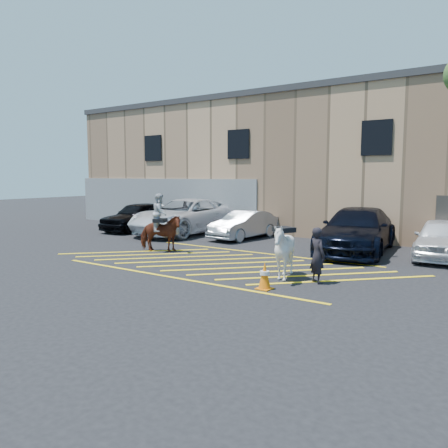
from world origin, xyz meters
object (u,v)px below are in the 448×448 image
Objects in this scene: car_black_suv at (138,216)px; saddled_white at (284,251)px; mounted_bay at (160,228)px; car_silver_sedan at (244,225)px; car_white_suv at (441,239)px; handler at (317,255)px; car_white_pickup at (186,216)px; traffic_cone at (265,276)px; car_blue_suv at (357,230)px.

saddled_white is at bearing -28.28° from car_black_suv.
car_silver_sedan is at bearing 80.11° from mounted_bay.
car_white_suv is 6.39m from handler.
car_white_pickup is 11.94m from car_white_suv.
car_white_suv is at bearing -77.85° from handler.
mounted_bay reaches higher than car_white_pickup.
car_white_pickup is at bearing 174.64° from car_white_suv.
handler reaches higher than car_white_suv.
car_silver_sedan is at bearing 173.21° from car_white_suv.
car_white_suv is 2.69× the size of handler.
car_white_pickup is 8.84× the size of traffic_cone.
car_silver_sedan is 5.47× the size of traffic_cone.
traffic_cone is (-0.24, -7.02, -0.49)m from car_blue_suv.
car_white_suv is at bearing 0.64° from car_white_pickup.
car_blue_suv is 3.75× the size of handler.
car_blue_suv reaches higher than car_white_suv.
mounted_bay is at bearing -158.63° from car_white_suv.
car_white_pickup reaches higher than car_black_suv.
car_silver_sedan is 9.31m from traffic_cone.
traffic_cone is at bearing 91.05° from handler.
car_white_pickup is at bearing -170.62° from car_silver_sedan.
mounted_bay is at bearing -60.50° from car_white_pickup.
saddled_white is at bearing -34.39° from car_white_pickup.
saddled_white is (8.65, -6.14, -0.07)m from car_white_pickup.
car_white_pickup is (2.99, 0.42, 0.12)m from car_black_suv.
car_white_suv is at bearing -0.78° from car_black_suv.
car_blue_suv is at bearing 33.84° from mounted_bay.
handler is at bearing -38.86° from car_silver_sedan.
car_white_suv is (14.93, 0.35, -0.06)m from car_black_suv.
car_white_suv is 8.04m from traffic_cone.
traffic_cone is (11.73, -7.01, -0.41)m from car_black_suv.
handler is at bearing 57.77° from traffic_cone.
car_black_suv reaches higher than car_silver_sedan.
saddled_white is at bearing 94.27° from traffic_cone.
car_white_pickup is at bearing 5.92° from car_black_suv.
car_white_pickup reaches higher than saddled_white.
traffic_cone is (-0.89, -1.41, -0.42)m from handler.
traffic_cone is (5.32, -7.63, -0.29)m from car_silver_sedan.
car_white_suv is 2.21× the size of saddled_white.
car_white_suv is (2.95, 0.34, -0.14)m from car_blue_suv.
car_white_suv is at bearing 61.54° from saddled_white.
car_silver_sedan is 0.68× the size of car_blue_suv.
car_black_suv is at bearing 176.33° from car_white_suv.
car_black_suv is 2.91× the size of handler.
handler is (0.65, -5.61, -0.07)m from car_blue_suv.
handler is 1.72m from traffic_cone.
car_silver_sedan is 2.08× the size of saddled_white.
car_black_suv is 1.15× the size of car_silver_sedan.
saddled_white is (-0.99, -0.11, 0.04)m from handler.
mounted_bay reaches higher than car_silver_sedan.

